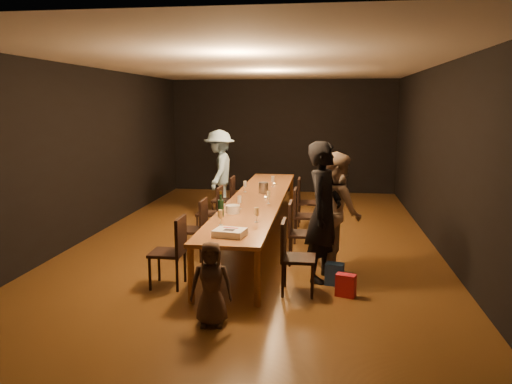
# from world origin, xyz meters

# --- Properties ---
(ground) EXTENTS (10.00, 10.00, 0.00)m
(ground) POSITION_xyz_m (0.00, 0.00, 0.00)
(ground) COLOR #3F260F
(ground) RESTS_ON ground
(room_shell) EXTENTS (6.04, 10.04, 3.02)m
(room_shell) POSITION_xyz_m (0.00, 0.00, 2.08)
(room_shell) COLOR black
(room_shell) RESTS_ON ground
(table) EXTENTS (0.90, 6.00, 0.75)m
(table) POSITION_xyz_m (0.00, 0.00, 0.70)
(table) COLOR brown
(table) RESTS_ON ground
(chair_right_0) EXTENTS (0.42, 0.42, 0.93)m
(chair_right_0) POSITION_xyz_m (0.85, -2.40, 0.47)
(chair_right_0) COLOR black
(chair_right_0) RESTS_ON ground
(chair_right_1) EXTENTS (0.42, 0.42, 0.93)m
(chair_right_1) POSITION_xyz_m (0.85, -1.20, 0.47)
(chair_right_1) COLOR black
(chair_right_1) RESTS_ON ground
(chair_right_2) EXTENTS (0.42, 0.42, 0.93)m
(chair_right_2) POSITION_xyz_m (0.85, 0.00, 0.47)
(chair_right_2) COLOR black
(chair_right_2) RESTS_ON ground
(chair_right_3) EXTENTS (0.42, 0.42, 0.93)m
(chair_right_3) POSITION_xyz_m (0.85, 1.20, 0.47)
(chair_right_3) COLOR black
(chair_right_3) RESTS_ON ground
(chair_left_0) EXTENTS (0.42, 0.42, 0.93)m
(chair_left_0) POSITION_xyz_m (-0.85, -2.40, 0.47)
(chair_left_0) COLOR black
(chair_left_0) RESTS_ON ground
(chair_left_1) EXTENTS (0.42, 0.42, 0.93)m
(chair_left_1) POSITION_xyz_m (-0.85, -1.20, 0.47)
(chair_left_1) COLOR black
(chair_left_1) RESTS_ON ground
(chair_left_2) EXTENTS (0.42, 0.42, 0.93)m
(chair_left_2) POSITION_xyz_m (-0.85, 0.00, 0.47)
(chair_left_2) COLOR black
(chair_left_2) RESTS_ON ground
(chair_left_3) EXTENTS (0.42, 0.42, 0.93)m
(chair_left_3) POSITION_xyz_m (-0.85, 1.20, 0.47)
(chair_left_3) COLOR black
(chair_left_3) RESTS_ON ground
(woman_birthday) EXTENTS (0.65, 0.80, 1.88)m
(woman_birthday) POSITION_xyz_m (1.15, -1.85, 0.94)
(woman_birthday) COLOR black
(woman_birthday) RESTS_ON ground
(woman_tan) EXTENTS (0.89, 1.00, 1.70)m
(woman_tan) POSITION_xyz_m (1.33, -1.41, 0.85)
(woman_tan) COLOR #CCB099
(woman_tan) RESTS_ON ground
(man_blue) EXTENTS (0.72, 1.19, 1.80)m
(man_blue) POSITION_xyz_m (-1.15, 2.27, 0.90)
(man_blue) COLOR #91BEE0
(man_blue) RESTS_ON ground
(child) EXTENTS (0.49, 0.35, 0.92)m
(child) POSITION_xyz_m (-0.02, -3.45, 0.46)
(child) COLOR #433025
(child) RESTS_ON ground
(gift_bag_red) EXTENTS (0.27, 0.20, 0.28)m
(gift_bag_red) POSITION_xyz_m (1.44, -2.44, 0.14)
(gift_bag_red) COLOR red
(gift_bag_red) RESTS_ON ground
(gift_bag_blue) EXTENTS (0.26, 0.20, 0.29)m
(gift_bag_blue) POSITION_xyz_m (1.31, -2.05, 0.15)
(gift_bag_blue) COLOR #2856AE
(gift_bag_blue) RESTS_ON ground
(birthday_cake) EXTENTS (0.42, 0.35, 0.09)m
(birthday_cake) POSITION_xyz_m (0.01, -2.56, 0.79)
(birthday_cake) COLOR white
(birthday_cake) RESTS_ON table
(plate_stack) EXTENTS (0.25, 0.25, 0.12)m
(plate_stack) POSITION_xyz_m (-0.19, -1.26, 0.81)
(plate_stack) COLOR white
(plate_stack) RESTS_ON table
(champagne_bottle) EXTENTS (0.10, 0.10, 0.38)m
(champagne_bottle) POSITION_xyz_m (-0.32, -1.52, 0.94)
(champagne_bottle) COLOR black
(champagne_bottle) RESTS_ON table
(ice_bucket) EXTENTS (0.22, 0.22, 0.20)m
(ice_bucket) POSITION_xyz_m (0.05, 0.49, 0.85)
(ice_bucket) COLOR #ABABB0
(ice_bucket) RESTS_ON table
(wineglass_0) EXTENTS (0.06, 0.06, 0.21)m
(wineglass_0) POSITION_xyz_m (-0.22, -2.01, 0.85)
(wineglass_0) COLOR beige
(wineglass_0) RESTS_ON table
(wineglass_1) EXTENTS (0.06, 0.06, 0.21)m
(wineglass_1) POSITION_xyz_m (0.24, -1.79, 0.85)
(wineglass_1) COLOR beige
(wineglass_1) RESTS_ON table
(wineglass_2) EXTENTS (0.06, 0.06, 0.21)m
(wineglass_2) POSITION_xyz_m (-0.15, -0.96, 0.85)
(wineglass_2) COLOR silver
(wineglass_2) RESTS_ON table
(wineglass_3) EXTENTS (0.06, 0.06, 0.21)m
(wineglass_3) POSITION_xyz_m (0.25, -0.47, 0.85)
(wineglass_3) COLOR beige
(wineglass_3) RESTS_ON table
(wineglass_4) EXTENTS (0.06, 0.06, 0.21)m
(wineglass_4) POSITION_xyz_m (-0.30, 0.55, 0.85)
(wineglass_4) COLOR silver
(wineglass_4) RESTS_ON table
(wineglass_5) EXTENTS (0.06, 0.06, 0.21)m
(wineglass_5) POSITION_xyz_m (0.14, 1.23, 0.85)
(wineglass_5) COLOR silver
(wineglass_5) RESTS_ON table
(tealight_near) EXTENTS (0.05, 0.05, 0.03)m
(tealight_near) POSITION_xyz_m (0.15, -2.39, 0.77)
(tealight_near) COLOR #B2B7B2
(tealight_near) RESTS_ON table
(tealight_mid) EXTENTS (0.05, 0.05, 0.03)m
(tealight_mid) POSITION_xyz_m (0.15, -0.05, 0.77)
(tealight_mid) COLOR #B2B7B2
(tealight_mid) RESTS_ON table
(tealight_far) EXTENTS (0.05, 0.05, 0.03)m
(tealight_far) POSITION_xyz_m (0.15, 1.43, 0.77)
(tealight_far) COLOR #B2B7B2
(tealight_far) RESTS_ON table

